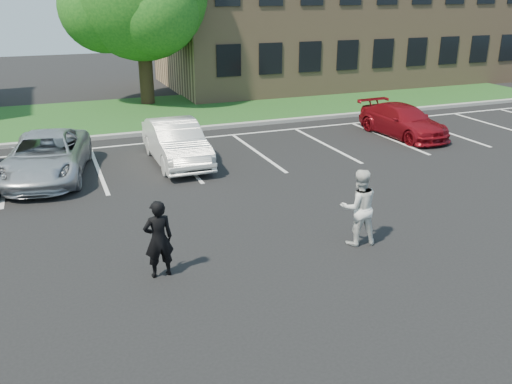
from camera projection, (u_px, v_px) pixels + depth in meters
ground_plane at (273, 261)px, 11.69m from camera, size 90.00×90.00×0.00m
curb at (158, 132)px, 22.14m from camera, size 40.00×0.30×0.15m
grass_strip at (140, 114)px, 25.64m from camera, size 44.00×8.00×0.08m
stall_lines at (212, 149)px, 19.98m from camera, size 34.00×5.36×0.01m
office_building at (340, 14)px, 34.25m from camera, size 22.40×10.40×8.30m
man_black_suit at (159, 239)px, 10.83m from camera, size 0.62×0.43×1.64m
man_white_shirt at (359, 207)px, 12.23m from camera, size 0.97×0.82×1.79m
car_silver_minivan at (46, 156)px, 16.75m from camera, size 3.18×5.28×1.37m
car_white_sedan at (176, 142)px, 18.18m from camera, size 1.54×4.36×1.43m
car_red_compact at (403, 121)px, 21.64m from camera, size 2.07×4.38×1.23m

